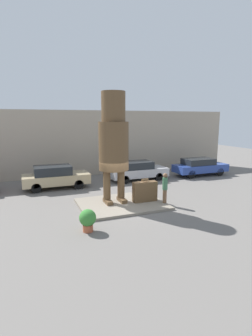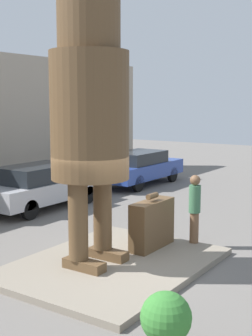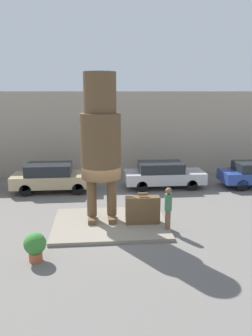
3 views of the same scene
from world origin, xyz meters
name	(u,v)px [view 1 (image 1 of 3)]	position (x,y,z in m)	size (l,w,h in m)	color
ground_plane	(122,205)	(0.00, 0.00, 0.00)	(60.00, 60.00, 0.00)	slate
pedestal	(122,204)	(0.00, 0.00, 0.07)	(4.75, 3.66, 0.14)	gray
building_backdrop	(85,143)	(0.00, 8.94, 2.78)	(28.00, 0.60, 5.57)	tan
statue_figure	(114,139)	(-0.33, 0.35, 3.74)	(1.66, 1.66, 6.15)	brown
giant_suitcase	(145,191)	(1.36, -0.19, 0.72)	(1.41, 0.45, 1.34)	brown
tourist	(165,187)	(2.29, -0.86, 1.08)	(0.29, 0.29, 1.72)	brown
parked_car_tan	(55,177)	(-3.05, 5.22, 0.84)	(4.55, 1.87, 1.60)	tan
parked_car_silver	(137,170)	(3.38, 5.45, 0.80)	(4.65, 1.83, 1.51)	#B7B7BC
parked_car_blue	(200,166)	(9.12, 5.07, 0.81)	(4.72, 1.78, 1.49)	#284293
planter_pot	(88,219)	(-2.60, -2.79, 0.57)	(0.74, 0.74, 1.00)	#AD5638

